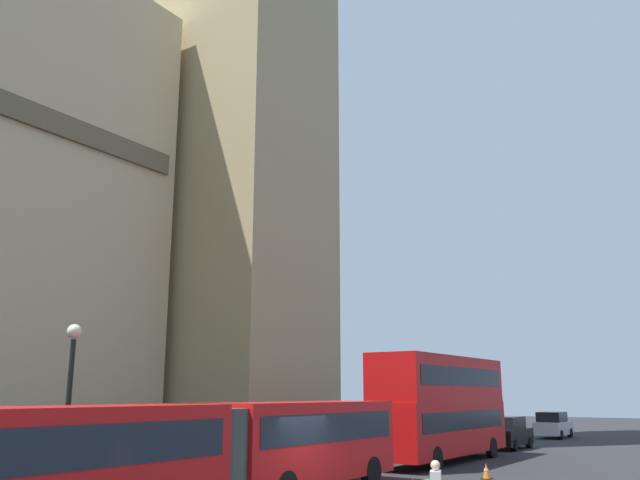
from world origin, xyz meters
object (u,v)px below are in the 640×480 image
Objects in this scene: double_decker_bus at (441,403)px; street_lamp at (69,398)px; articulated_bus at (207,447)px; traffic_cone_middle at (486,471)px; sedan_trailing at (553,425)px; sedan_lead at (507,433)px.

double_decker_bus is 18.16m from street_lamp.
traffic_cone_middle is (11.41, -3.83, -1.46)m from articulated_bus.
articulated_bus is 30.22× the size of traffic_cone_middle.
sedan_trailing is 0.83× the size of street_lamp.
traffic_cone_middle is (-14.08, -3.69, -0.63)m from sedan_lead.
articulated_bus is 1.61× the size of double_decker_bus.
traffic_cone_middle is (-25.61, -4.02, -0.63)m from sedan_trailing.
double_decker_bus is 9.36m from sedan_lead.
double_decker_bus reaches higher than sedan_lead.
street_lamp is at bearing 173.58° from sedan_trailing.
articulated_bus is at bearing 179.70° from sedan_lead.
articulated_bus is at bearing -74.10° from street_lamp.
street_lamp is (-12.69, 8.33, 2.77)m from traffic_cone_middle.
sedan_lead is 1.00× the size of sedan_trailing.
articulated_bus reaches higher than traffic_cone_middle.
double_decker_bus is 6.67m from traffic_cone_middle.
street_lamp is at bearing 170.16° from sedan_lead.
articulated_bus is at bearing -179.99° from double_decker_bus.
sedan_lead is (9.18, -0.14, -1.80)m from double_decker_bus.
sedan_trailing is at bearing 0.30° from articulated_bus.
double_decker_bus is (16.30, 0.00, 0.96)m from articulated_bus.
double_decker_bus is 20.80m from sedan_trailing.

